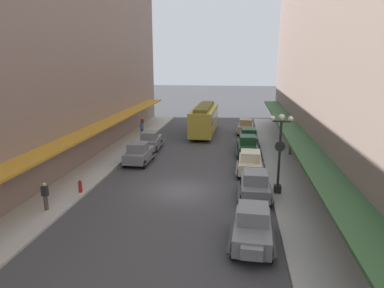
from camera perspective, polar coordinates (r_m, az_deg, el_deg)
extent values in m
plane|color=#424244|center=(23.75, -1.94, -7.60)|extent=(200.00, 200.00, 0.00)
cube|color=#B7B5AD|center=(25.98, -18.58, -6.27)|extent=(3.00, 60.00, 0.15)
cube|color=#B7B5AD|center=(23.73, 16.41, -8.00)|extent=(3.00, 60.00, 0.15)
cube|color=gray|center=(25.93, -25.72, 13.24)|extent=(2.50, 60.00, 18.02)
cube|color=orange|center=(25.45, -20.29, 0.06)|extent=(1.80, 54.00, 0.16)
cube|color=gray|center=(22.86, 25.30, 16.53)|extent=(2.50, 60.00, 20.49)
cube|color=#335933|center=(22.96, 18.37, -1.19)|extent=(1.80, 54.00, 0.16)
cube|color=#193D23|center=(36.19, 9.20, 0.88)|extent=(1.72, 3.91, 0.80)
cube|color=#193D23|center=(35.79, 9.25, 1.96)|extent=(1.45, 1.71, 0.70)
cube|color=#8C9EA8|center=(35.79, 9.25, 1.96)|extent=(1.38, 1.67, 0.42)
cube|color=#193D23|center=(38.26, 9.14, 1.64)|extent=(0.94, 0.36, 0.52)
cube|color=black|center=(36.25, 7.68, 0.43)|extent=(0.26, 3.51, 0.12)
cube|color=black|center=(36.30, 10.68, 0.33)|extent=(0.26, 3.51, 0.12)
cylinder|color=black|center=(37.60, 7.91, 0.77)|extent=(0.22, 0.68, 0.68)
cylinder|color=black|center=(37.64, 10.36, 0.69)|extent=(0.22, 0.68, 0.68)
cylinder|color=black|center=(34.94, 7.89, -0.21)|extent=(0.22, 0.68, 0.68)
cylinder|color=black|center=(34.98, 10.54, -0.29)|extent=(0.22, 0.68, 0.68)
cube|color=#193D23|center=(32.28, 9.06, -0.66)|extent=(1.83, 3.96, 0.80)
cube|color=#193D23|center=(32.35, 9.08, 0.74)|extent=(1.50, 1.75, 0.70)
cube|color=#8C9EA8|center=(32.35, 9.08, 0.74)|extent=(1.42, 1.71, 0.42)
cube|color=#193D23|center=(30.21, 9.28, -1.55)|extent=(0.95, 0.39, 0.52)
cube|color=black|center=(32.43, 10.71, -1.24)|extent=(0.36, 3.52, 0.12)
cube|color=black|center=(32.31, 7.36, -1.17)|extent=(0.36, 3.52, 0.12)
cylinder|color=black|center=(31.13, 10.65, -2.02)|extent=(0.24, 0.69, 0.68)
cylinder|color=black|center=(31.02, 7.68, -1.96)|extent=(0.24, 0.69, 0.68)
cylinder|color=black|center=(33.76, 10.28, -0.78)|extent=(0.24, 0.69, 0.68)
cylinder|color=black|center=(33.66, 7.54, -0.72)|extent=(0.24, 0.69, 0.68)
cube|color=beige|center=(27.34, 9.43, -3.28)|extent=(1.79, 3.94, 0.80)
cube|color=beige|center=(26.89, 9.49, -1.90)|extent=(1.48, 1.73, 0.70)
cube|color=#8C9EA8|center=(26.89, 9.49, -1.90)|extent=(1.40, 1.70, 0.42)
cube|color=beige|center=(29.37, 9.41, -1.99)|extent=(0.94, 0.38, 0.52)
cube|color=#6D6856|center=(27.43, 7.42, -3.85)|extent=(0.32, 3.51, 0.12)
cube|color=#6D6856|center=(27.46, 11.39, -3.98)|extent=(0.32, 3.51, 0.12)
cylinder|color=black|center=(28.76, 7.78, -3.20)|extent=(0.23, 0.68, 0.68)
cylinder|color=black|center=(28.78, 10.99, -3.32)|extent=(0.23, 0.68, 0.68)
cylinder|color=black|center=(26.15, 7.64, -4.91)|extent=(0.23, 0.68, 0.68)
cylinder|color=black|center=(26.18, 11.18, -5.03)|extent=(0.23, 0.68, 0.68)
cube|color=slate|center=(17.20, 9.81, -13.72)|extent=(1.88, 3.98, 0.80)
cube|color=slate|center=(17.10, 9.93, -11.10)|extent=(1.52, 1.77, 0.70)
cube|color=#8C9EA8|center=(17.10, 9.93, -11.10)|extent=(1.45, 1.73, 0.42)
cube|color=slate|center=(15.31, 9.71, -17.18)|extent=(0.95, 0.40, 0.52)
cube|color=#393A3D|center=(17.38, 13.01, -14.77)|extent=(0.41, 3.52, 0.12)
cube|color=#393A3D|center=(17.37, 6.53, -14.51)|extent=(0.41, 3.52, 0.12)
cylinder|color=black|center=(16.22, 12.67, -17.27)|extent=(0.25, 0.69, 0.68)
cylinder|color=black|center=(16.21, 6.70, -17.03)|extent=(0.25, 0.69, 0.68)
cylinder|color=black|center=(18.62, 12.37, -13.00)|extent=(0.25, 0.69, 0.68)
cylinder|color=black|center=(18.61, 7.27, -12.79)|extent=(0.25, 0.69, 0.68)
cube|color=#997F5B|center=(41.91, 8.75, 2.62)|extent=(1.85, 3.96, 0.80)
cube|color=#997F5B|center=(41.53, 8.78, 3.57)|extent=(1.50, 1.75, 0.70)
cube|color=#8C9EA8|center=(41.53, 8.78, 3.57)|extent=(1.43, 1.72, 0.42)
cube|color=#997F5B|center=(44.00, 8.81, 3.20)|extent=(0.95, 0.40, 0.52)
cube|color=#4C3F2D|center=(42.00, 7.44, 2.24)|extent=(0.37, 3.52, 0.12)
cube|color=#4C3F2D|center=(41.97, 10.03, 2.14)|extent=(0.37, 3.52, 0.12)
cylinder|color=black|center=(43.35, 7.70, 2.48)|extent=(0.25, 0.69, 0.68)
cylinder|color=black|center=(43.32, 9.84, 2.39)|extent=(0.25, 0.69, 0.68)
cylinder|color=black|center=(40.67, 7.55, 1.75)|extent=(0.25, 0.69, 0.68)
cylinder|color=black|center=(40.65, 9.83, 1.66)|extent=(0.25, 0.69, 0.68)
cube|color=slate|center=(22.62, 10.20, -6.91)|extent=(1.71, 3.90, 0.80)
cube|color=slate|center=(22.13, 10.30, -5.32)|extent=(1.44, 1.70, 0.70)
cube|color=#8C9EA8|center=(22.13, 10.30, -5.32)|extent=(1.37, 1.67, 0.42)
cube|color=slate|center=(24.61, 10.01, -5.08)|extent=(0.94, 0.36, 0.52)
cube|color=#393A3D|center=(22.70, 7.75, -7.60)|extent=(0.25, 3.51, 0.12)
cube|color=#393A3D|center=(22.80, 12.57, -7.72)|extent=(0.25, 3.51, 0.12)
cylinder|color=black|center=(24.01, 8.09, -6.62)|extent=(0.22, 0.68, 0.68)
cylinder|color=black|center=(24.09, 11.96, -6.73)|extent=(0.22, 0.68, 0.68)
cylinder|color=black|center=(21.47, 8.11, -9.12)|extent=(0.22, 0.68, 0.68)
cylinder|color=black|center=(21.55, 12.46, -9.22)|extent=(0.22, 0.68, 0.68)
cube|color=slate|center=(34.41, -6.83, 0.30)|extent=(1.87, 3.97, 0.80)
cube|color=slate|center=(34.01, -6.95, 1.44)|extent=(1.52, 1.76, 0.70)
cube|color=#8C9EA8|center=(34.01, -6.95, 1.44)|extent=(1.44, 1.73, 0.42)
cube|color=slate|center=(36.44, -6.15, 1.14)|extent=(0.95, 0.40, 0.52)
cube|color=#393A3D|center=(34.69, -8.35, -0.18)|extent=(0.40, 3.52, 0.12)
cube|color=#393A3D|center=(34.31, -5.26, -0.25)|extent=(0.40, 3.52, 0.12)
cylinder|color=black|center=(35.97, -7.63, 0.20)|extent=(0.25, 0.69, 0.68)
cylinder|color=black|center=(35.66, -5.10, 0.15)|extent=(0.25, 0.69, 0.68)
cylinder|color=black|center=(33.39, -8.64, -0.87)|extent=(0.25, 0.69, 0.68)
cylinder|color=black|center=(33.05, -5.92, -0.94)|extent=(0.25, 0.69, 0.68)
cube|color=slate|center=(29.94, -8.61, -1.76)|extent=(1.76, 3.93, 0.80)
cube|color=slate|center=(29.53, -8.80, -0.48)|extent=(1.47, 1.72, 0.70)
cube|color=#8C9EA8|center=(29.53, -8.80, -0.48)|extent=(1.39, 1.69, 0.42)
cube|color=slate|center=(31.90, -7.50, -0.68)|extent=(0.94, 0.37, 0.52)
cube|color=#393A3D|center=(30.32, -10.30, -2.27)|extent=(0.29, 3.51, 0.12)
cube|color=#393A3D|center=(29.77, -6.83, -2.43)|extent=(0.29, 3.51, 0.12)
cylinder|color=black|center=(31.54, -9.27, -1.75)|extent=(0.23, 0.68, 0.68)
cylinder|color=black|center=(31.10, -6.43, -1.88)|extent=(0.23, 0.68, 0.68)
cylinder|color=black|center=(29.06, -10.89, -3.15)|extent=(0.23, 0.68, 0.68)
cylinder|color=black|center=(28.57, -7.82, -3.32)|extent=(0.23, 0.68, 0.68)
cube|color=gold|center=(41.10, 2.00, 3.99)|extent=(2.62, 9.63, 2.70)
cube|color=brown|center=(40.88, 2.02, 6.10)|extent=(1.60, 8.66, 0.36)
cube|color=#8C9EA8|center=(41.03, 2.01, 4.64)|extent=(2.63, 8.86, 0.95)
cube|color=black|center=(38.59, 1.51, 1.02)|extent=(2.01, 1.22, 0.40)
cube|color=black|center=(44.20, 2.40, 2.62)|extent=(2.01, 1.22, 0.40)
cube|color=black|center=(23.60, 13.75, -7.10)|extent=(0.44, 0.44, 0.50)
cylinder|color=black|center=(22.89, 14.08, -1.58)|extent=(0.16, 0.16, 4.20)
cube|color=black|center=(22.45, 14.39, 3.60)|extent=(1.10, 0.10, 0.10)
sphere|color=white|center=(22.36, 13.01, 4.11)|extent=(0.32, 0.32, 0.32)
sphere|color=white|center=(22.50, 15.81, 3.99)|extent=(0.32, 0.32, 0.32)
sphere|color=white|center=(22.41, 14.43, 4.30)|extent=(0.36, 0.36, 0.36)
cylinder|color=black|center=(22.77, 14.15, -0.37)|extent=(0.64, 0.18, 0.64)
cylinder|color=silver|center=(22.87, 14.13, -0.31)|extent=(0.56, 0.02, 0.56)
cylinder|color=#B21E19|center=(24.07, -17.76, -6.71)|extent=(0.24, 0.24, 0.70)
sphere|color=#B21E19|center=(23.95, -17.82, -5.87)|extent=(0.20, 0.20, 0.20)
cylinder|color=slate|center=(33.20, 15.67, -0.90)|extent=(0.24, 0.24, 0.85)
cube|color=#3F598C|center=(33.03, 15.75, 0.29)|extent=(0.36, 0.22, 0.56)
sphere|color=#9E7051|center=(32.95, 15.79, 0.96)|extent=(0.22, 0.22, 0.22)
cylinder|color=#4C4238|center=(22.04, -22.71, -8.81)|extent=(0.24, 0.24, 0.85)
cube|color=#26262D|center=(21.80, -22.88, -7.09)|extent=(0.36, 0.22, 0.56)
sphere|color=beige|center=(21.67, -22.97, -6.09)|extent=(0.22, 0.22, 0.22)
cylinder|color=#4C4238|center=(43.23, -8.06, 2.75)|extent=(0.24, 0.24, 0.85)
cube|color=maroon|center=(43.10, -8.09, 3.67)|extent=(0.36, 0.22, 0.56)
sphere|color=beige|center=(43.04, -8.11, 4.20)|extent=(0.22, 0.22, 0.22)
cylinder|color=#2D2D33|center=(39.90, -8.17, 1.85)|extent=(0.24, 0.24, 0.85)
cube|color=#3F598C|center=(39.77, -8.21, 2.84)|extent=(0.36, 0.22, 0.56)
sphere|color=brown|center=(39.70, -8.23, 3.41)|extent=(0.22, 0.22, 0.22)
cylinder|color=black|center=(39.68, -8.23, 3.58)|extent=(0.28, 0.28, 0.04)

